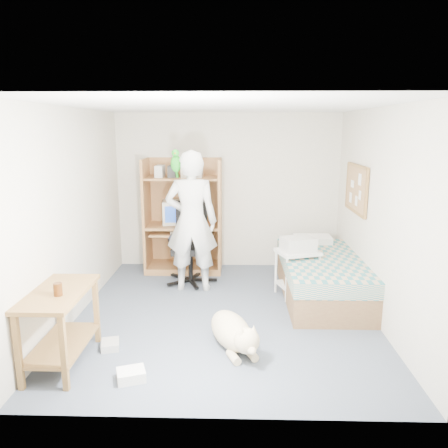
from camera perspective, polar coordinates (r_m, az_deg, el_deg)
name	(u,v)px	position (r m, az deg, el deg)	size (l,w,h in m)	color
floor	(225,314)	(5.54, 0.08, -11.66)	(4.00, 4.00, 0.00)	#485062
wall_back	(228,191)	(7.13, 0.50, 4.27)	(3.60, 0.02, 2.50)	beige
wall_right	(378,216)	(5.42, 19.50, 0.97)	(0.02, 4.00, 2.50)	beige
wall_left	(74,215)	(5.50, -19.01, 1.17)	(0.02, 4.00, 2.50)	beige
ceiling	(225,106)	(5.06, 0.09, 15.15)	(3.60, 4.00, 0.02)	white
computer_hutch	(184,220)	(6.99, -5.29, 0.49)	(1.20, 0.63, 1.80)	olive
bed	(321,276)	(6.11, 12.60, -6.70)	(1.02, 2.02, 0.66)	brown
side_desk	(60,316)	(4.56, -20.62, -11.20)	(0.50, 1.00, 0.75)	brown
corkboard	(356,189)	(6.23, 16.89, 4.42)	(0.04, 0.94, 0.66)	#966C43
office_chair	(191,254)	(6.53, -4.35, -3.93)	(0.67, 0.67, 1.19)	black
person	(192,222)	(6.08, -4.26, 0.33)	(0.72, 0.47, 1.98)	silver
parrot	(176,162)	(6.00, -6.29, 8.03)	(0.15, 0.25, 0.40)	#138718
dog	(233,332)	(4.68, 1.21, -13.89)	(0.61, 1.06, 0.42)	beige
printer_cart	(297,266)	(6.05, 9.55, -5.38)	(0.64, 0.57, 0.64)	silver
printer	(298,244)	(5.97, 9.65, -2.58)	(0.42, 0.32, 0.18)	#B9B9B4
crt_monitor	(175,212)	(6.99, -6.42, 1.57)	(0.44, 0.46, 0.37)	beige
keyboard	(185,232)	(6.87, -5.18, -1.01)	(0.45, 0.16, 0.03)	beige
pencil_cup	(204,222)	(6.87, -2.64, 0.32)	(0.08, 0.08, 0.12)	gold
drink_glass	(58,289)	(4.33, -20.88, -7.99)	(0.08, 0.08, 0.12)	#42210A
floor_box_a	(131,375)	(4.31, -12.04, -18.74)	(0.25, 0.20, 0.10)	white
floor_box_b	(110,345)	(4.88, -14.64, -15.02)	(0.18, 0.22, 0.08)	#AFAFAA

